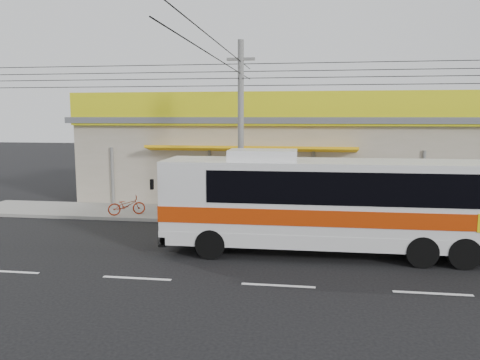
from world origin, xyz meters
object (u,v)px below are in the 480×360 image
at_px(coach_bus, 339,199).
at_px(motorbike_red, 127,205).
at_px(motorbike_dark, 179,201).
at_px(utility_pole, 241,74).

xyz_separation_m(coach_bus, motorbike_red, (-9.04, 4.28, -1.27)).
distance_m(motorbike_red, motorbike_dark, 2.35).
distance_m(motorbike_dark, utility_pole, 6.52).
bearing_deg(coach_bus, utility_pole, 135.94).
xyz_separation_m(coach_bus, motorbike_dark, (-6.83, 5.10, -1.15)).
relative_size(coach_bus, motorbike_dark, 6.17).
xyz_separation_m(motorbike_dark, utility_pole, (3.08, -1.54, 5.54)).
xyz_separation_m(coach_bus, utility_pole, (-3.76, 3.56, 4.39)).
distance_m(motorbike_red, utility_pole, 7.77).
bearing_deg(motorbike_dark, motorbike_red, 135.06).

